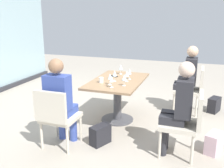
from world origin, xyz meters
TOP-DOWN VIEW (x-y plane):
  - ground_plane at (0.00, 0.00)m, footprint 12.00×12.00m
  - dining_table_main at (0.00, 0.00)m, footprint 1.34×0.82m
  - chair_far_left at (-1.20, 0.47)m, footprint 0.50×0.46m
  - chair_front_right at (0.81, -1.20)m, footprint 0.46×0.50m
  - chair_front_left at (-0.81, -1.20)m, footprint 0.46×0.50m
  - person_far_left at (-1.09, 0.47)m, footprint 0.39×0.34m
  - person_front_right at (0.81, -1.09)m, footprint 0.34×0.39m
  - person_front_left at (-0.81, -1.09)m, footprint 0.34×0.39m
  - wine_glass_0 at (0.11, -0.18)m, footprint 0.07×0.07m
  - wine_glass_1 at (0.43, 0.08)m, footprint 0.07×0.07m
  - wine_glass_2 at (-0.46, -0.05)m, footprint 0.07×0.07m
  - wine_glass_3 at (-0.04, -0.17)m, footprint 0.07×0.07m
  - wine_glass_4 at (-0.32, 0.02)m, footprint 0.07×0.07m
  - wine_glass_5 at (-0.30, -0.21)m, footprint 0.07×0.07m
  - wine_glass_6 at (-0.10, 0.02)m, footprint 0.07×0.07m
  - coffee_cup at (-0.26, 0.20)m, footprint 0.08×0.08m
  - cell_phone_on_table at (0.22, 0.14)m, footprint 0.13×0.16m
  - handbag_0 at (-0.90, -0.04)m, footprint 0.34×0.27m
  - handbag_1 at (0.98, -1.62)m, footprint 0.34×0.26m
  - handbag_2 at (-0.61, -1.57)m, footprint 0.34×0.26m

SIDE VIEW (x-z plane):
  - ground_plane at x=0.00m, z-range 0.00..0.00m
  - handbag_0 at x=-0.90m, z-range 0.00..0.28m
  - handbag_1 at x=0.98m, z-range 0.00..0.28m
  - handbag_2 at x=-0.61m, z-range 0.00..0.28m
  - chair_far_left at x=-1.20m, z-range 0.06..0.93m
  - chair_front_right at x=0.81m, z-range 0.06..0.93m
  - chair_front_left at x=-0.81m, z-range 0.06..0.93m
  - dining_table_main at x=0.00m, z-range 0.18..0.91m
  - person_far_left at x=-1.09m, z-range 0.07..1.33m
  - person_front_right at x=0.81m, z-range 0.07..1.33m
  - person_front_left at x=-0.81m, z-range 0.07..1.33m
  - cell_phone_on_table at x=0.22m, z-range 0.73..0.74m
  - coffee_cup at x=-0.26m, z-range 0.73..0.82m
  - wine_glass_0 at x=0.11m, z-range 0.77..0.95m
  - wine_glass_1 at x=0.43m, z-range 0.77..0.95m
  - wine_glass_2 at x=-0.46m, z-range 0.77..0.95m
  - wine_glass_3 at x=-0.04m, z-range 0.77..0.95m
  - wine_glass_4 at x=-0.32m, z-range 0.77..0.95m
  - wine_glass_5 at x=-0.30m, z-range 0.77..0.95m
  - wine_glass_6 at x=-0.10m, z-range 0.77..0.95m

